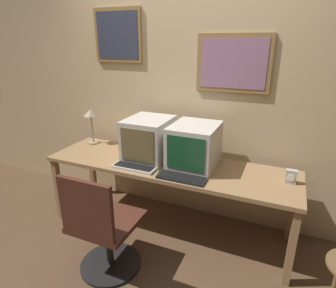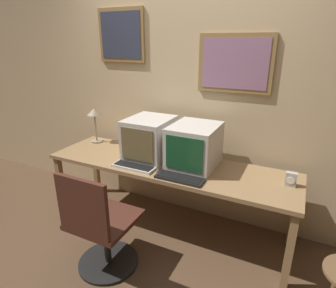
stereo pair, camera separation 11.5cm
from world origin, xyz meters
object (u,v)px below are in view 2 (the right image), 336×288
at_px(mouse_near_keyboard, 161,172).
at_px(office_chair, 100,230).
at_px(keyboard_main, 135,166).
at_px(desk_clock, 291,179).
at_px(desk_lamp, 95,117).
at_px(monitor_right, 194,146).
at_px(monitor_left, 150,138).
at_px(keyboard_side, 180,178).

relative_size(mouse_near_keyboard, office_chair, 0.11).
relative_size(keyboard_main, desk_clock, 3.44).
bearing_deg(desk_clock, keyboard_main, -169.24).
bearing_deg(office_chair, desk_clock, 30.62).
relative_size(desk_lamp, office_chair, 0.42).
xyz_separation_m(monitor_right, mouse_near_keyboard, (-0.19, -0.30, -0.18)).
distance_m(monitor_right, desk_clock, 0.85).
height_order(keyboard_main, mouse_near_keyboard, mouse_near_keyboard).
height_order(monitor_right, keyboard_main, monitor_right).
xyz_separation_m(monitor_right, desk_lamp, (-1.23, 0.12, 0.10)).
relative_size(monitor_left, desk_lamp, 1.21).
xyz_separation_m(keyboard_main, desk_lamp, (-0.77, 0.40, 0.28)).
height_order(keyboard_main, office_chair, office_chair).
distance_m(mouse_near_keyboard, desk_clock, 1.06).
bearing_deg(desk_lamp, keyboard_main, -27.79).
relative_size(keyboard_main, office_chair, 0.44).
bearing_deg(desk_clock, keyboard_side, -161.22).
xyz_separation_m(desk_clock, office_chair, (-1.31, -0.77, -0.39)).
bearing_deg(mouse_near_keyboard, monitor_left, 133.22).
bearing_deg(keyboard_main, desk_clock, 10.76).
bearing_deg(keyboard_side, desk_lamp, 160.33).
xyz_separation_m(keyboard_main, desk_clock, (1.30, 0.25, 0.05)).
xyz_separation_m(monitor_right, desk_clock, (0.84, -0.03, -0.13)).
bearing_deg(desk_lamp, desk_clock, -4.30).
bearing_deg(mouse_near_keyboard, monitor_right, 57.52).
bearing_deg(mouse_near_keyboard, desk_clock, 14.44).
relative_size(mouse_near_keyboard, desk_lamp, 0.27).
bearing_deg(monitor_left, desk_clock, -0.96).
bearing_deg(monitor_left, monitor_right, 1.59).
relative_size(monitor_right, desk_lamp, 1.25).
height_order(keyboard_side, desk_clock, desk_clock).
height_order(mouse_near_keyboard, office_chair, office_chair).
distance_m(monitor_right, keyboard_side, 0.37).
xyz_separation_m(monitor_right, keyboard_main, (-0.47, -0.28, -0.18)).
relative_size(keyboard_main, mouse_near_keyboard, 3.86).
xyz_separation_m(monitor_left, desk_lamp, (-0.78, 0.13, 0.10)).
xyz_separation_m(mouse_near_keyboard, office_chair, (-0.28, -0.51, -0.34)).
distance_m(keyboard_main, desk_lamp, 0.91).
relative_size(mouse_near_keyboard, desk_clock, 0.89).
bearing_deg(keyboard_main, keyboard_side, -4.53).
height_order(monitor_right, desk_clock, monitor_right).
xyz_separation_m(monitor_left, mouse_near_keyboard, (0.27, -0.29, -0.18)).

